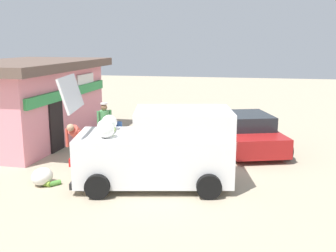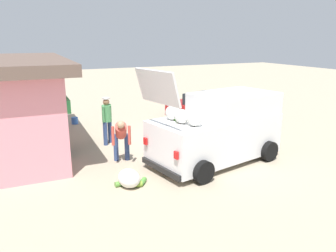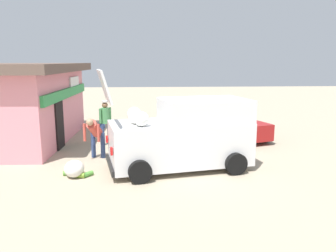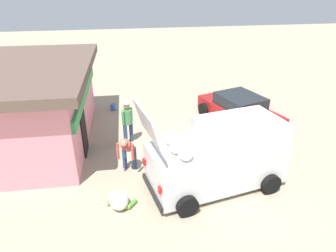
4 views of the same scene
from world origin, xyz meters
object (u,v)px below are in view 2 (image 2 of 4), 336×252
customer_bending (121,135)px  paint_bucket (75,121)px  vendor_standing (107,118)px  unloaded_banana_pile (129,179)px  parked_sedan (210,110)px  delivery_van (219,129)px  storefront_bar (0,105)px

customer_bending → paint_bucket: size_ratio=4.68×
vendor_standing → paint_bucket: vendor_standing is taller
vendor_standing → unloaded_banana_pile: (-3.71, 0.44, -0.76)m
parked_sedan → vendor_standing: (-1.01, 4.96, 0.36)m
delivery_van → vendor_standing: 4.09m
delivery_van → customer_bending: delivery_van is taller
delivery_van → customer_bending: 3.00m
delivery_van → paint_bucket: delivery_van is taller
vendor_standing → paint_bucket: 3.55m
storefront_bar → paint_bucket: 4.12m
storefront_bar → vendor_standing: storefront_bar is taller
storefront_bar → paint_bucket: size_ratio=23.95×
parked_sedan → vendor_standing: 5.08m
delivery_van → paint_bucket: (6.49, 3.28, -0.88)m
paint_bucket → unloaded_banana_pile: bearing=-178.8°
storefront_bar → parked_sedan: size_ratio=1.67×
parked_sedan → storefront_bar: bearing=92.1°
vendor_standing → unloaded_banana_pile: vendor_standing is taller
customer_bending → unloaded_banana_pile: customer_bending is taller
storefront_bar → paint_bucket: storefront_bar is taller
delivery_van → vendor_standing: bearing=41.0°
unloaded_banana_pile → paint_bucket: bearing=1.2°
delivery_van → unloaded_banana_pile: 3.29m
delivery_van → unloaded_banana_pile: size_ratio=5.28×
storefront_bar → delivery_van: size_ratio=1.58×
delivery_van → vendor_standing: size_ratio=2.71×
storefront_bar → parked_sedan: bearing=-87.9°
storefront_bar → delivery_van: (-3.79, -6.04, -0.57)m
paint_bucket → storefront_bar: bearing=134.3°
customer_bending → unloaded_banana_pile: bearing=168.8°
vendor_standing → customer_bending: 2.02m
parked_sedan → unloaded_banana_pile: bearing=131.1°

